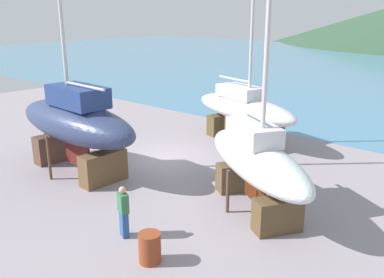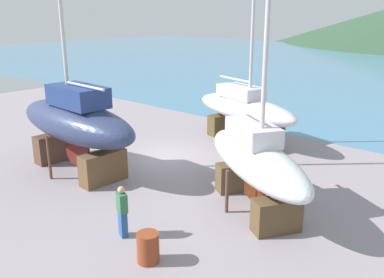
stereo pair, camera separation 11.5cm
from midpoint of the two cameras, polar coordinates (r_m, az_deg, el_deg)
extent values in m
plane|color=gray|center=(17.86, -12.16, -5.30)|extent=(44.33, 44.33, 0.00)
cube|color=brown|center=(13.54, 11.76, -10.22)|extent=(1.39, 1.65, 1.10)
cube|color=brown|center=(16.25, 6.30, -5.20)|extent=(1.39, 1.65, 1.10)
cylinder|color=brown|center=(15.22, 12.36, -6.17)|extent=(0.12, 0.12, 1.55)
cylinder|color=brown|center=(14.39, 5.04, -7.21)|extent=(0.12, 0.12, 1.55)
ellipsoid|color=silver|center=(14.39, 8.99, -2.89)|extent=(6.63, 5.09, 1.30)
cube|color=#4B1E0B|center=(14.80, 8.80, -6.93)|extent=(1.40, 0.91, 0.91)
cube|color=silver|center=(14.40, 8.60, 0.95)|extent=(2.62, 2.22, 0.65)
cylinder|color=silver|center=(13.26, 10.60, 16.27)|extent=(0.15, 0.15, 8.31)
cylinder|color=#BBBDBF|center=(14.69, 7.89, 3.62)|extent=(2.03, 1.31, 0.11)
cube|color=brown|center=(20.34, -17.99, -1.07)|extent=(0.78, 1.96, 1.29)
cube|color=brown|center=(17.21, -11.88, -3.85)|extent=(0.78, 1.96, 1.29)
cylinder|color=brown|center=(18.06, -18.86, -2.43)|extent=(0.12, 0.12, 1.88)
cylinder|color=brown|center=(19.32, -11.91, -0.62)|extent=(0.12, 0.12, 1.88)
ellipsoid|color=navy|center=(18.30, -15.57, 2.28)|extent=(7.73, 2.72, 1.67)
cube|color=#561C1A|center=(18.70, -15.23, -1.92)|extent=(1.84, 0.15, 1.17)
cube|color=navy|center=(17.73, -15.23, 5.71)|extent=(2.81, 1.56, 0.83)
cylinder|color=silver|center=(17.16, -14.35, 7.07)|extent=(2.68, 0.22, 0.11)
cube|color=brown|center=(21.11, 10.43, -0.06)|extent=(1.13, 1.90, 1.15)
cube|color=brown|center=(23.70, 4.47, 2.05)|extent=(1.13, 1.90, 1.15)
cylinder|color=brown|center=(23.11, 9.60, 2.02)|extent=(0.12, 0.12, 1.57)
cylinder|color=brown|center=(21.56, 4.83, 1.12)|extent=(0.12, 0.12, 1.57)
ellipsoid|color=white|center=(22.07, 7.40, 4.16)|extent=(7.49, 3.97, 1.21)
cube|color=#531915|center=(22.32, 7.30, 1.58)|extent=(1.68, 0.52, 0.85)
cube|color=silver|center=(22.16, 6.88, 6.48)|extent=(2.83, 1.94, 0.61)
cylinder|color=#BBC1BF|center=(22.47, 6.04, 8.19)|extent=(2.45, 0.75, 0.11)
cube|color=#29508A|center=(13.22, -9.21, -11.40)|extent=(0.39, 0.31, 0.84)
cube|color=#326C46|center=(12.90, -9.36, -8.58)|extent=(0.50, 0.38, 0.60)
sphere|color=tan|center=(12.73, -9.45, -6.90)|extent=(0.22, 0.22, 0.22)
cylinder|color=brown|center=(11.91, -5.77, -14.61)|extent=(0.79, 0.79, 0.87)
cylinder|color=#2E506E|center=(24.25, -18.70, 1.27)|extent=(0.84, 0.84, 0.94)
cylinder|color=maroon|center=(25.61, -13.73, 2.37)|extent=(0.90, 0.90, 0.83)
camera|label=1|loc=(0.06, -89.82, 0.06)|focal=38.85mm
camera|label=2|loc=(0.06, 90.18, -0.06)|focal=38.85mm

